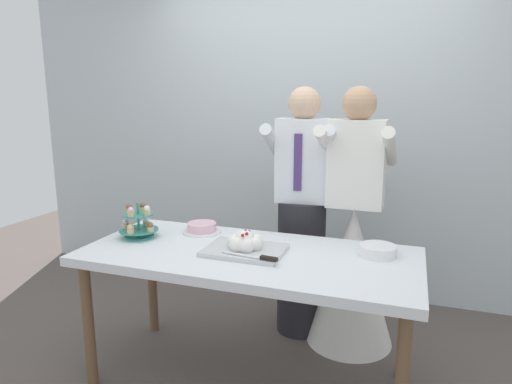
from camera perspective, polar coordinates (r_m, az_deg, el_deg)
ground_plane at (r=2.77m, az=-0.95°, el=-22.98°), size 8.00×8.00×0.00m
rear_wall at (r=3.65m, az=6.88°, el=9.69°), size 5.20×0.10×2.90m
dessert_table at (r=2.44m, az=-1.01°, el=-9.34°), size 1.80×0.80×0.78m
cupcake_stand at (r=2.73m, az=-14.83°, el=-3.94°), size 0.23×0.23×0.21m
main_cake_tray at (r=2.40m, az=-1.46°, el=-6.82°), size 0.44×0.31×0.13m
plate_stack at (r=2.44m, az=15.31°, el=-7.22°), size 0.20×0.20×0.05m
round_cake at (r=2.77m, az=-6.95°, el=-4.60°), size 0.24×0.24×0.06m
person_groom at (r=3.00m, az=5.86°, el=-4.36°), size 0.50×0.52×1.66m
person_bride at (r=2.96m, az=12.21°, el=-8.18°), size 0.56×0.56×1.66m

